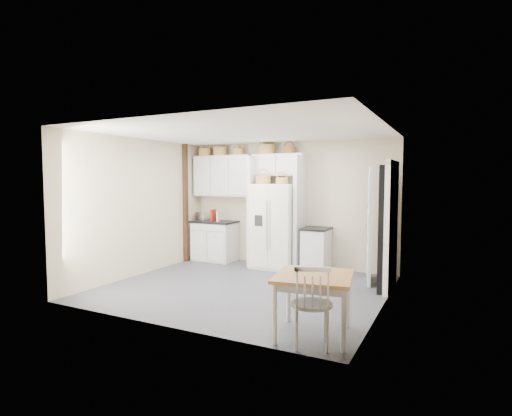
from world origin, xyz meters
The scene contains 29 objects.
floor centered at (0.00, 0.00, 0.00)m, with size 4.50×4.50×0.00m, color #303037.
ceiling centered at (0.00, 0.00, 2.60)m, with size 4.50×4.50×0.00m, color white.
wall_back centered at (0.00, 2.00, 1.30)m, with size 4.50×4.50×0.00m, color beige.
wall_left centered at (-2.25, 0.00, 1.30)m, with size 4.00×4.00×0.00m, color beige.
wall_right centered at (2.25, 0.00, 1.30)m, with size 4.00×4.00×0.00m, color beige.
refrigerator centered at (-0.15, 1.65, 0.87)m, with size 0.89×0.72×1.73m, color silver.
base_cab_left centered at (-1.67, 1.70, 0.43)m, with size 0.92×0.58×0.86m, color silver.
base_cab_right centered at (0.70, 1.70, 0.42)m, with size 0.47×0.57×0.83m, color silver.
dining_table centered at (1.70, -1.45, 0.36)m, with size 0.87×0.87×0.72m, color brown.
windsor_chair centered at (1.78, -1.75, 0.47)m, with size 0.46×0.41×0.93m, color silver.
counter_left centered at (-1.67, 1.70, 0.88)m, with size 0.96×0.62×0.04m, color black.
counter_right centered at (0.70, 1.70, 0.85)m, with size 0.51×0.61×0.04m, color black.
toaster centered at (-2.01, 1.67, 0.99)m, with size 0.26×0.15×0.18m, color silver.
cookbook_red centered at (-1.65, 1.62, 1.03)m, with size 0.04×0.18×0.27m, color maroon.
cookbook_cream centered at (-1.52, 1.62, 1.01)m, with size 0.03×0.15×0.22m, color beige.
basket_upper_a centered at (-2.00, 1.83, 2.43)m, with size 0.30×0.30×0.17m, color olive.
basket_upper_b centered at (-1.60, 1.83, 2.44)m, with size 0.31×0.31×0.18m, color olive.
basket_upper_c centered at (-1.13, 1.83, 2.42)m, with size 0.25×0.25×0.14m, color olive.
basket_bridge_a centered at (-0.45, 1.83, 2.45)m, with size 0.36×0.36×0.20m, color olive.
basket_bridge_b centered at (0.07, 1.83, 2.42)m, with size 0.24×0.24×0.14m, color brown.
basket_fridge_a centered at (-0.39, 1.55, 1.81)m, with size 0.32×0.32×0.17m, color olive.
basket_fridge_b centered at (0.02, 1.55, 1.80)m, with size 0.25×0.25×0.13m, color olive.
upper_cabinet centered at (-1.50, 1.83, 1.90)m, with size 1.40×0.34×0.90m, color silver.
bridge_cabinet centered at (-0.15, 1.83, 2.12)m, with size 1.12×0.34×0.45m, color silver.
fridge_panel_left centered at (-0.66, 1.70, 1.15)m, with size 0.08×0.60×2.30m, color silver.
fridge_panel_right centered at (0.36, 1.70, 1.15)m, with size 0.08×0.60×2.30m, color silver.
trim_post centered at (-2.20, 1.35, 1.30)m, with size 0.09×0.09×2.60m, color black.
doorway_void centered at (2.16, 1.00, 1.02)m, with size 0.18×0.85×2.05m, color black.
door_slab centered at (1.80, 1.33, 1.02)m, with size 0.80×0.04×2.05m, color white.
Camera 1 is at (3.14, -5.82, 1.83)m, focal length 28.00 mm.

